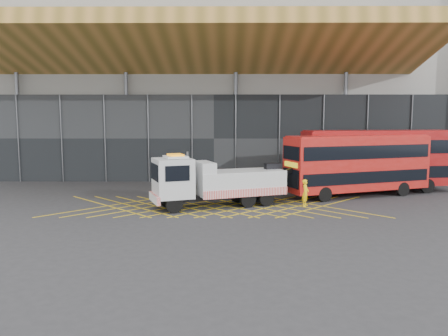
{
  "coord_description": "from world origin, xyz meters",
  "views": [
    {
      "loc": [
        3.21,
        -28.77,
        5.87
      ],
      "look_at": [
        3.0,
        1.5,
        2.4
      ],
      "focal_mm": 35.0,
      "sensor_mm": 36.0,
      "label": 1
    }
  ],
  "objects_px": {
    "bus_second": "(378,158)",
    "worker": "(305,193)",
    "bus_towed": "(358,163)",
    "recovery_truck": "(215,182)"
  },
  "relations": [
    {
      "from": "bus_towed",
      "to": "worker",
      "type": "distance_m",
      "value": 6.22
    },
    {
      "from": "bus_second",
      "to": "worker",
      "type": "relative_size",
      "value": 6.82
    },
    {
      "from": "bus_towed",
      "to": "worker",
      "type": "xyz_separation_m",
      "value": [
        -4.58,
        -3.88,
        -1.64
      ]
    },
    {
      "from": "bus_second",
      "to": "worker",
      "type": "bearing_deg",
      "value": -147.48
    },
    {
      "from": "bus_towed",
      "to": "bus_second",
      "type": "height_order",
      "value": "bus_second"
    },
    {
      "from": "bus_towed",
      "to": "worker",
      "type": "relative_size",
      "value": 6.33
    },
    {
      "from": "bus_towed",
      "to": "worker",
      "type": "height_order",
      "value": "bus_towed"
    },
    {
      "from": "bus_second",
      "to": "worker",
      "type": "xyz_separation_m",
      "value": [
        -6.82,
        -5.91,
        -1.82
      ]
    },
    {
      "from": "recovery_truck",
      "to": "worker",
      "type": "distance_m",
      "value": 6.09
    },
    {
      "from": "bus_towed",
      "to": "bus_second",
      "type": "xyz_separation_m",
      "value": [
        2.24,
        2.03,
        0.18
      ]
    }
  ]
}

